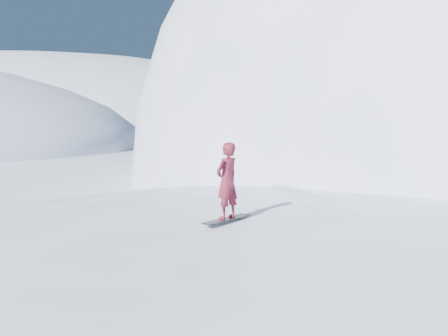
% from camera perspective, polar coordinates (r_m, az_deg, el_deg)
% --- Properties ---
extents(near_ridge, '(36.00, 28.00, 4.80)m').
position_cam_1_polar(near_ridge, '(14.10, 17.06, -14.20)').
color(near_ridge, white).
rests_on(near_ridge, ground).
extents(peak_shoulder, '(28.00, 24.00, 18.00)m').
position_cam_1_polar(peak_shoulder, '(32.77, 21.11, -2.55)').
color(peak_shoulder, white).
rests_on(peak_shoulder, ground).
extents(far_ridge_c, '(140.00, 90.00, 36.00)m').
position_cam_1_polar(far_ridge_c, '(124.72, -20.91, 3.85)').
color(far_ridge_c, white).
rests_on(far_ridge_c, ground).
extents(wind_bumps, '(16.00, 14.40, 1.00)m').
position_cam_1_polar(wind_bumps, '(12.85, 11.77, -16.14)').
color(wind_bumps, white).
rests_on(wind_bumps, ground).
extents(snowboard, '(1.23, 1.22, 0.02)m').
position_cam_1_polar(snowboard, '(11.71, 0.35, -5.86)').
color(snowboard, black).
rests_on(snowboard, near_ridge).
extents(snowboarder, '(0.76, 0.76, 1.79)m').
position_cam_1_polar(snowboarder, '(11.55, 0.35, -1.47)').
color(snowboarder, maroon).
rests_on(snowboarder, snowboard).
extents(board_tracks, '(1.88, 5.98, 0.04)m').
position_cam_1_polar(board_tracks, '(14.73, 9.92, -3.35)').
color(board_tracks, silver).
rests_on(board_tracks, ground).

